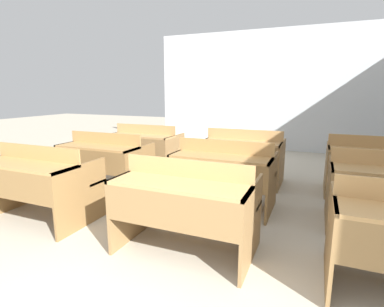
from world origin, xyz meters
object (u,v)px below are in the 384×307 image
bench_front_center (185,203)px  bench_third_left (145,146)px  bench_third_right (375,165)px  bench_third_center (243,154)px  bench_second_center (223,171)px  bench_second_left (105,159)px  bench_front_left (38,180)px

bench_front_center → bench_third_left: size_ratio=1.00×
bench_third_right → bench_third_center: bearing=179.8°
bench_front_center → bench_second_center: size_ratio=1.00×
bench_second_left → bench_third_right: (3.70, 1.19, 0.00)m
bench_second_left → bench_second_center: size_ratio=1.00×
bench_front_center → bench_second_center: bearing=90.1°
bench_front_left → bench_third_right: (3.72, 2.36, 0.00)m
bench_second_center → bench_third_right: size_ratio=1.00×
bench_third_left → bench_third_center: same height
bench_third_left → bench_third_right: size_ratio=1.00×
bench_front_center → bench_third_center: same height
bench_third_center → bench_third_right: same height
bench_second_left → bench_third_left: size_ratio=1.00×
bench_second_left → bench_third_center: same height
bench_front_left → bench_front_center: size_ratio=1.00×
bench_second_center → bench_third_center: same height
bench_front_left → bench_second_left: same height
bench_third_right → bench_third_left: bearing=-179.9°
bench_front_center → bench_second_left: (-1.85, 1.16, 0.00)m
bench_third_left → bench_third_center: bearing=0.4°
bench_front_left → bench_second_center: same height
bench_second_left → bench_front_left: bearing=-90.7°
bench_second_left → bench_third_right: 3.89m
bench_third_center → bench_third_right: (1.87, -0.01, 0.00)m
bench_front_left → bench_third_right: 4.40m
bench_second_center → bench_third_right: 2.19m
bench_second_left → bench_second_center: bearing=0.8°
bench_front_left → bench_second_left: (0.01, 1.17, 0.00)m
bench_third_left → bench_third_right: bearing=0.1°
bench_second_left → bench_third_right: size_ratio=1.00×
bench_third_left → bench_second_center: bearing=-31.7°
bench_second_left → bench_third_left: same height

